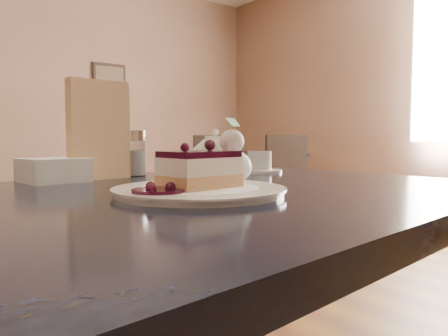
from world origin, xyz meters
TOP-DOWN VIEW (x-y plane):
  - main_table at (-0.13, 0.01)m, footprint 1.36×0.99m
  - dessert_plate at (-0.13, -0.05)m, footprint 0.29×0.29m
  - cheesecake_slice at (-0.13, -0.05)m, footprint 0.14×0.10m
  - whipped_cream at (-0.04, -0.02)m, footprint 0.07×0.07m
  - berry_sauce at (-0.21, -0.06)m, footprint 0.08×0.08m
  - tea_set at (0.23, 0.36)m, footprint 0.22×0.26m
  - menu_card at (-0.16, 0.33)m, footprint 0.15×0.05m
  - sugar_shaker at (-0.06, 0.36)m, footprint 0.06×0.06m
  - napkin_stack at (-0.26, 0.33)m, footprint 0.14×0.14m
  - bg_table_far_right at (2.29, 2.70)m, footprint 1.20×1.80m

SIDE VIEW (x-z plane):
  - bg_table_far_right at x=2.29m, z-range -0.53..0.67m
  - main_table at x=-0.13m, z-range 0.31..1.10m
  - dessert_plate at x=-0.13m, z-range 0.79..0.80m
  - berry_sauce at x=-0.21m, z-range 0.80..0.81m
  - napkin_stack at x=-0.26m, z-range 0.79..0.84m
  - cheesecake_slice at x=-0.13m, z-range 0.80..0.86m
  - whipped_cream at x=-0.04m, z-range 0.80..0.87m
  - tea_set at x=0.23m, z-range 0.78..0.89m
  - sugar_shaker at x=-0.06m, z-range 0.79..0.91m
  - menu_card at x=-0.16m, z-range 0.79..1.02m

